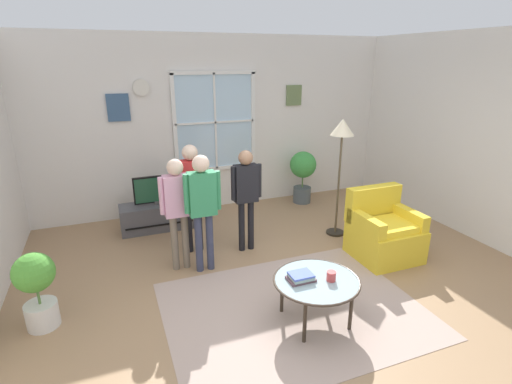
# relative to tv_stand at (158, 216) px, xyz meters

# --- Properties ---
(ground_plane) EXTENTS (6.53, 6.74, 0.02)m
(ground_plane) POSITION_rel_tv_stand_xyz_m (1.17, -2.46, -0.21)
(ground_plane) COLOR #9E7A56
(back_wall) EXTENTS (5.93, 0.17, 2.81)m
(back_wall) POSITION_rel_tv_stand_xyz_m (1.16, 0.67, 1.21)
(back_wall) COLOR silver
(back_wall) RESTS_ON ground_plane
(area_rug) EXTENTS (2.56, 1.99, 0.01)m
(area_rug) POSITION_rel_tv_stand_xyz_m (1.00, -2.56, -0.19)
(area_rug) COLOR tan
(area_rug) RESTS_ON ground_plane
(tv_stand) EXTENTS (1.07, 0.42, 0.40)m
(tv_stand) POSITION_rel_tv_stand_xyz_m (0.00, 0.00, 0.00)
(tv_stand) COLOR #4C4C51
(tv_stand) RESTS_ON ground_plane
(television) EXTENTS (0.62, 0.08, 0.43)m
(television) POSITION_rel_tv_stand_xyz_m (0.00, -0.00, 0.42)
(television) COLOR #4C4C4C
(television) RESTS_ON tv_stand
(armchair) EXTENTS (0.76, 0.74, 0.87)m
(armchair) POSITION_rel_tv_stand_xyz_m (2.58, -1.92, 0.13)
(armchair) COLOR yellow
(armchair) RESTS_ON ground_plane
(coffee_table) EXTENTS (0.83, 0.83, 0.46)m
(coffee_table) POSITION_rel_tv_stand_xyz_m (1.11, -2.78, 0.23)
(coffee_table) COLOR #99B2B7
(coffee_table) RESTS_ON ground_plane
(book_stack) EXTENTS (0.25, 0.18, 0.07)m
(book_stack) POSITION_rel_tv_stand_xyz_m (0.97, -2.73, 0.29)
(book_stack) COLOR brown
(book_stack) RESTS_ON coffee_table
(cup) EXTENTS (0.09, 0.09, 0.09)m
(cup) POSITION_rel_tv_stand_xyz_m (1.23, -2.84, 0.30)
(cup) COLOR #BF3F3F
(cup) RESTS_ON coffee_table
(remote_near_books) EXTENTS (0.07, 0.15, 0.02)m
(remote_near_books) POSITION_rel_tv_stand_xyz_m (1.08, -2.71, 0.26)
(remote_near_books) COLOR black
(remote_near_books) RESTS_ON coffee_table
(person_green_shirt) EXTENTS (0.43, 0.20, 1.43)m
(person_green_shirt) POSITION_rel_tv_stand_xyz_m (0.36, -1.44, 0.70)
(person_green_shirt) COLOR #333851
(person_green_shirt) RESTS_ON ground_plane
(person_pink_shirt) EXTENTS (0.41, 0.19, 1.37)m
(person_pink_shirt) POSITION_rel_tv_stand_xyz_m (0.10, -1.30, 0.66)
(person_pink_shirt) COLOR #726656
(person_pink_shirt) RESTS_ON ground_plane
(person_red_shirt) EXTENTS (0.43, 0.20, 1.44)m
(person_red_shirt) POSITION_rel_tv_stand_xyz_m (0.35, -0.91, 0.70)
(person_red_shirt) COLOR black
(person_red_shirt) RESTS_ON ground_plane
(person_black_shirt) EXTENTS (0.41, 0.19, 1.36)m
(person_black_shirt) POSITION_rel_tv_stand_xyz_m (1.01, -1.12, 0.65)
(person_black_shirt) COLOR black
(person_black_shirt) RESTS_ON ground_plane
(potted_plant_by_window) EXTENTS (0.46, 0.46, 0.92)m
(potted_plant_by_window) POSITION_rel_tv_stand_xyz_m (2.55, 0.24, 0.37)
(potted_plant_by_window) COLOR #4C565B
(potted_plant_by_window) RESTS_ON ground_plane
(potted_plant_corner) EXTENTS (0.37, 0.37, 0.77)m
(potted_plant_corner) POSITION_rel_tv_stand_xyz_m (-1.35, -1.92, 0.25)
(potted_plant_corner) COLOR silver
(potted_plant_corner) RESTS_ON ground_plane
(floor_lamp) EXTENTS (0.32, 0.32, 1.67)m
(floor_lamp) POSITION_rel_tv_stand_xyz_m (2.39, -1.12, 1.20)
(floor_lamp) COLOR black
(floor_lamp) RESTS_ON ground_plane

